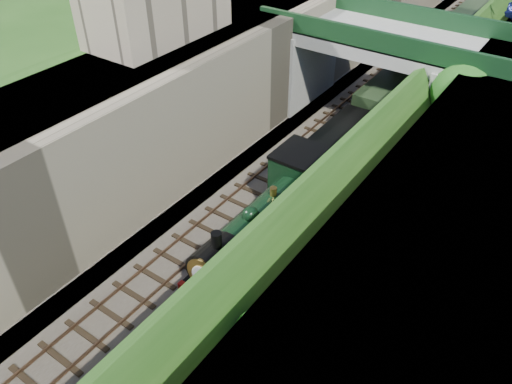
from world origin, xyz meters
name	(u,v)px	position (x,y,z in m)	size (l,w,h in m)	color
ground	(108,377)	(0.00, 0.00, 0.00)	(160.00, 160.00, 0.00)	#1E4714
trackbed	(347,145)	(0.00, 20.00, 0.10)	(10.00, 90.00, 0.20)	#473F38
retaining_wall	(276,75)	(-5.50, 20.00, 3.50)	(1.00, 90.00, 7.00)	#756B56
street_plateau_left	(233,63)	(-9.00, 20.00, 3.50)	(6.00, 90.00, 7.00)	#262628
embankment_slope	(418,149)	(4.94, 17.98, 2.66)	(4.40, 90.00, 6.36)	#1E4714
track_left	(320,134)	(-2.00, 20.00, 0.25)	(2.50, 90.00, 0.20)	black
track_right	(364,149)	(1.20, 20.00, 0.25)	(2.50, 90.00, 0.20)	black
road_bridge	(396,69)	(0.94, 24.00, 4.08)	(16.00, 6.40, 7.25)	gray
building_near	(156,0)	(-9.50, 14.00, 9.00)	(4.00, 8.00, 4.00)	gray
tree	(466,95)	(5.91, 21.55, 4.65)	(3.60, 3.80, 6.60)	black
locomotive	(271,220)	(1.20, 9.30, 1.89)	(3.10, 10.23, 3.83)	black
tender	(342,155)	(1.20, 16.66, 1.62)	(2.70, 6.00, 3.05)	black
coach_front	(423,72)	(1.20, 29.26, 2.05)	(2.90, 18.00, 3.70)	black
coach_middle	(491,6)	(1.20, 48.06, 2.05)	(2.90, 18.00, 3.70)	black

